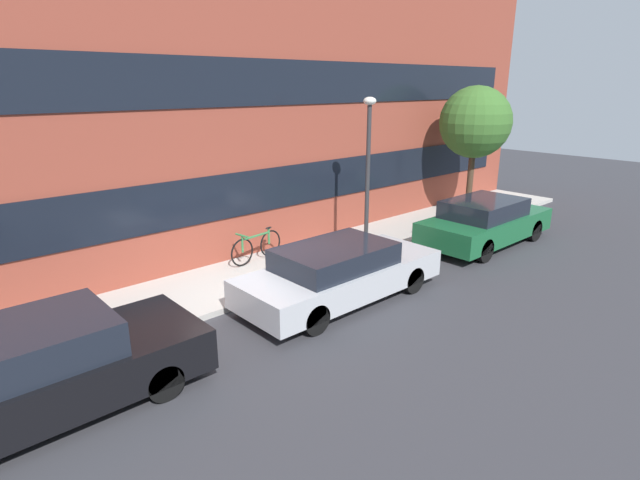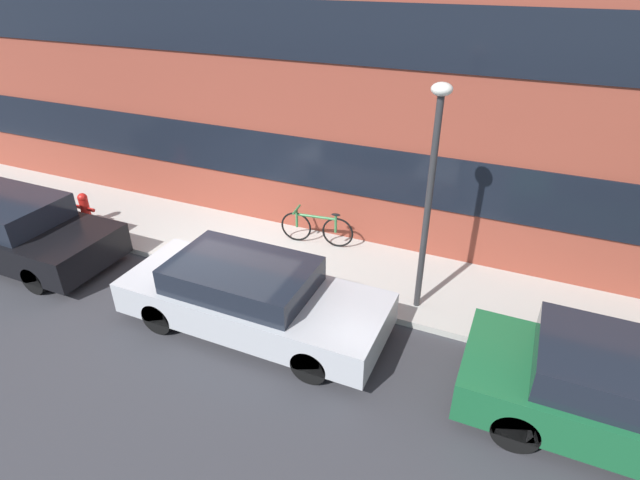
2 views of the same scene
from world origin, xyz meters
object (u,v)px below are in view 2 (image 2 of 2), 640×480
parked_car_black (15,229)px  parked_car_silver (251,296)px  parked_car_green (634,399)px  fire_hydrant (85,208)px  lamp_post (431,177)px  bicycle (316,228)px

parked_car_black → parked_car_silver: parked_car_black is taller
parked_car_black → parked_car_green: parked_car_black is taller
fire_hydrant → lamp_post: bearing=-0.0°
parked_car_green → parked_car_silver: bearing=-180.0°
fire_hydrant → lamp_post: (7.98, -0.00, 2.11)m
parked_car_black → bicycle: (5.66, 2.90, -0.16)m
parked_car_green → bicycle: parked_car_green is taller
bicycle → lamp_post: bearing=145.9°
lamp_post → parked_car_silver: bearing=-147.8°
parked_car_silver → lamp_post: 3.58m
parked_car_silver → parked_car_green: 5.73m
bicycle → parked_car_green: bearing=146.3°
parked_car_black → lamp_post: lamp_post is taller
parked_car_silver → lamp_post: lamp_post is taller
fire_hydrant → parked_car_silver: bearing=-16.2°
fire_hydrant → lamp_post: lamp_post is taller
parked_car_silver → bicycle: (-0.08, 2.90, -0.11)m
bicycle → lamp_post: size_ratio=0.41×
parked_car_silver → parked_car_black: bearing=180.0°
parked_car_green → fire_hydrant: size_ratio=5.72×
parked_car_green → fire_hydrant: (-11.20, 1.59, -0.16)m
lamp_post → parked_car_black: bearing=-169.1°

